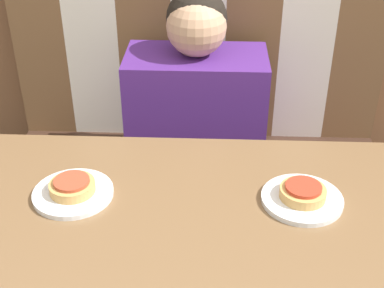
# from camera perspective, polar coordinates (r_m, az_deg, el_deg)

# --- Properties ---
(booth_seat) EXTENTS (1.27, 0.51, 0.47)m
(booth_seat) POSITION_cam_1_polar(r_m,az_deg,el_deg) (1.96, 0.38, -7.71)
(booth_seat) COLOR #382319
(booth_seat) RESTS_ON ground_plane
(booth_backrest) EXTENTS (1.27, 0.07, 0.72)m
(booth_backrest) POSITION_cam_1_polar(r_m,az_deg,el_deg) (1.86, 0.71, 11.21)
(booth_backrest) COLOR brown
(booth_backrest) RESTS_ON booth_seat
(dining_table) EXTENTS (1.07, 0.57, 0.76)m
(dining_table) POSITION_cam_1_polar(r_m,az_deg,el_deg) (1.23, -0.62, -10.87)
(dining_table) COLOR brown
(dining_table) RESTS_ON ground_plane
(person) EXTENTS (0.43, 0.24, 0.59)m
(person) POSITION_cam_1_polar(r_m,az_deg,el_deg) (1.69, 0.45, 5.43)
(person) COLOR #4C237A
(person) RESTS_ON booth_seat
(plate_left) EXTENTS (0.18, 0.18, 0.01)m
(plate_left) POSITION_cam_1_polar(r_m,az_deg,el_deg) (1.22, -12.56, -5.15)
(plate_left) COLOR white
(plate_left) RESTS_ON dining_table
(plate_right) EXTENTS (0.18, 0.18, 0.01)m
(plate_right) POSITION_cam_1_polar(r_m,az_deg,el_deg) (1.20, 11.65, -5.79)
(plate_right) COLOR white
(plate_right) RESTS_ON dining_table
(pizza_left) EXTENTS (0.10, 0.10, 0.03)m
(pizza_left) POSITION_cam_1_polar(r_m,az_deg,el_deg) (1.21, -12.66, -4.39)
(pizza_left) COLOR tan
(pizza_left) RESTS_ON plate_left
(pizza_right) EXTENTS (0.10, 0.10, 0.03)m
(pizza_right) POSITION_cam_1_polar(r_m,az_deg,el_deg) (1.18, 11.75, -5.02)
(pizza_right) COLOR tan
(pizza_right) RESTS_ON plate_right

